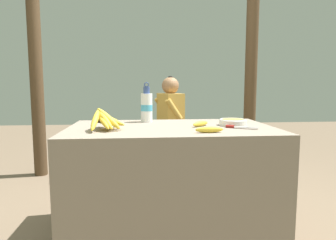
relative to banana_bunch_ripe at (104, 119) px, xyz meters
name	(u,v)px	position (x,y,z in m)	size (l,w,h in m)	color
ground_plane	(171,232)	(0.44, 0.10, -0.83)	(12.00, 12.00, 0.00)	#75604C
market_counter	(171,181)	(0.44, 0.10, -0.45)	(1.39, 0.84, 0.77)	gray
banana_bunch_ripe	(104,119)	(0.00, 0.00, 0.00)	(0.21, 0.32, 0.15)	#4C381E
serving_bowl	(233,122)	(0.88, 0.13, -0.04)	(0.19, 0.19, 0.04)	white
water_bottle	(147,107)	(0.28, 0.38, 0.05)	(0.09, 0.09, 0.31)	white
loose_banana_front	(209,130)	(0.64, -0.18, -0.05)	(0.17, 0.05, 0.04)	gold
loose_banana_side	(200,124)	(0.64, 0.09, -0.05)	(0.14, 0.14, 0.04)	gold
knife	(237,127)	(0.86, -0.02, -0.06)	(0.20, 0.12, 0.02)	#BCBCC1
wooden_bench	(148,144)	(0.31, 1.45, -0.46)	(1.63, 0.32, 0.45)	brown
seated_vendor	(167,119)	(0.52, 1.40, -0.17)	(0.46, 0.43, 1.15)	#232328
banana_bunch_green	(111,133)	(-0.11, 1.45, -0.32)	(0.17, 0.27, 0.13)	#4C381E
support_post_near	(35,58)	(-0.94, 1.62, 0.51)	(0.14, 0.14, 2.70)	#4C3823
support_post_far	(251,60)	(1.56, 1.62, 0.51)	(0.14, 0.14, 2.70)	#4C3823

